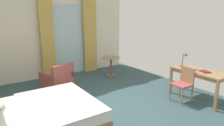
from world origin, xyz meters
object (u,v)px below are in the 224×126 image
object	(u,v)px
desk_lamp	(185,57)
desk_chair	(184,82)
closed_book	(205,72)
armchair_by_window	(58,79)
bed	(39,117)
round_cafe_table	(111,62)
writing_desk	(199,74)

from	to	relation	value
desk_lamp	desk_chair	bearing A→B (deg)	-141.33
desk_chair	closed_book	distance (m)	0.58
desk_lamp	armchair_by_window	distance (m)	3.64
bed	round_cafe_table	xyz separation A→B (m)	(3.13, 2.00, 0.27)
bed	desk_chair	distance (m)	3.54
writing_desk	round_cafe_table	xyz separation A→B (m)	(-0.72, 2.97, -0.17)
armchair_by_window	round_cafe_table	size ratio (longest dim) A/B	1.32
bed	desk_lamp	bearing A→B (deg)	-8.10
bed	closed_book	size ratio (longest dim) A/B	9.06
bed	desk_chair	world-z (taller)	bed
armchair_by_window	bed	bearing A→B (deg)	-121.01
writing_desk	closed_book	world-z (taller)	closed_book
writing_desk	round_cafe_table	distance (m)	3.06
writing_desk	desk_lamp	size ratio (longest dim) A/B	3.05
desk_chair	armchair_by_window	world-z (taller)	desk_chair
armchair_by_window	desk_chair	bearing A→B (deg)	-46.78
desk_chair	desk_lamp	xyz separation A→B (m)	(0.35, 0.28, 0.57)
bed	writing_desk	world-z (taller)	bed
desk_lamp	closed_book	distance (m)	0.66
desk_lamp	bed	bearing A→B (deg)	171.90
writing_desk	desk_chair	bearing A→B (deg)	160.96
round_cafe_table	closed_book	bearing A→B (deg)	-77.07
closed_book	armchair_by_window	size ratio (longest dim) A/B	0.26
writing_desk	desk_chair	world-z (taller)	desk_chair
writing_desk	desk_lamp	distance (m)	0.58
desk_lamp	armchair_by_window	world-z (taller)	desk_lamp
bed	desk_chair	xyz separation A→B (m)	(3.44, -0.82, 0.26)
bed	writing_desk	size ratio (longest dim) A/B	1.56
bed	desk_lamp	world-z (taller)	desk_lamp
writing_desk	closed_book	bearing A→B (deg)	-92.35
desk_lamp	armchair_by_window	size ratio (longest dim) A/B	0.50
desk_chair	desk_lamp	distance (m)	0.73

